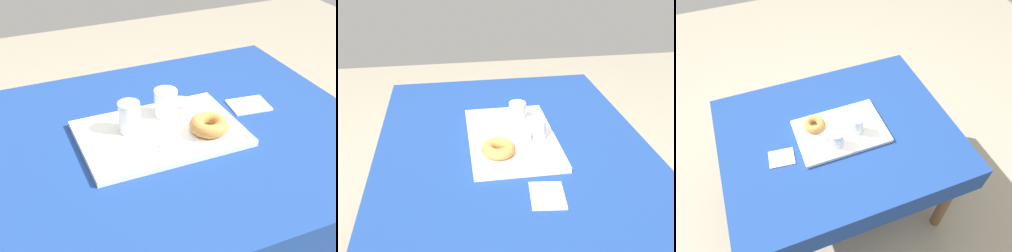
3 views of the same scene
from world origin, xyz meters
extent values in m
plane|color=gray|center=(0.00, 0.00, 0.00)|extent=(6.00, 6.00, 0.00)
cube|color=navy|center=(0.00, 0.00, 0.71)|extent=(1.26, 0.99, 0.03)
cube|color=navy|center=(0.00, -0.49, 0.63)|extent=(1.26, 0.01, 0.14)
cube|color=navy|center=(0.00, 0.49, 0.63)|extent=(1.26, 0.01, 0.14)
cube|color=navy|center=(-0.63, 0.00, 0.63)|extent=(0.01, 0.99, 0.14)
cube|color=navy|center=(0.63, 0.00, 0.63)|extent=(0.01, 0.99, 0.14)
cylinder|color=brown|center=(0.54, -0.40, 0.35)|extent=(0.06, 0.06, 0.70)
cylinder|color=brown|center=(-0.54, 0.40, 0.35)|extent=(0.06, 0.06, 0.70)
cylinder|color=brown|center=(0.54, 0.40, 0.35)|extent=(0.06, 0.06, 0.70)
cube|color=white|center=(0.01, 0.00, 0.73)|extent=(0.48, 0.32, 0.02)
cylinder|color=white|center=(-0.04, -0.08, 0.79)|extent=(0.07, 0.07, 0.09)
cylinder|color=#84380F|center=(-0.04, -0.08, 0.78)|extent=(0.06, 0.06, 0.06)
torus|color=white|center=(-0.08, -0.05, 0.79)|extent=(0.05, 0.04, 0.05)
cylinder|color=white|center=(0.10, -0.04, 0.79)|extent=(0.07, 0.07, 0.09)
cylinder|color=silver|center=(0.10, -0.04, 0.78)|extent=(0.06, 0.06, 0.06)
cylinder|color=white|center=(-0.11, 0.07, 0.75)|extent=(0.12, 0.12, 0.01)
torus|color=#BC7F3D|center=(-0.11, 0.07, 0.77)|extent=(0.12, 0.12, 0.04)
cube|color=silver|center=(0.08, 0.11, 0.75)|extent=(0.08, 0.07, 0.00)
ellipsoid|color=silver|center=(0.04, 0.07, 0.75)|extent=(0.04, 0.04, 0.01)
cube|color=white|center=(-0.33, -0.05, 0.73)|extent=(0.14, 0.12, 0.01)
camera|label=1|loc=(0.45, 1.06, 1.48)|focal=49.24mm
camera|label=2|loc=(-1.18, 0.20, 1.45)|focal=40.04mm
camera|label=3|loc=(-0.35, -1.01, 2.04)|focal=33.50mm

